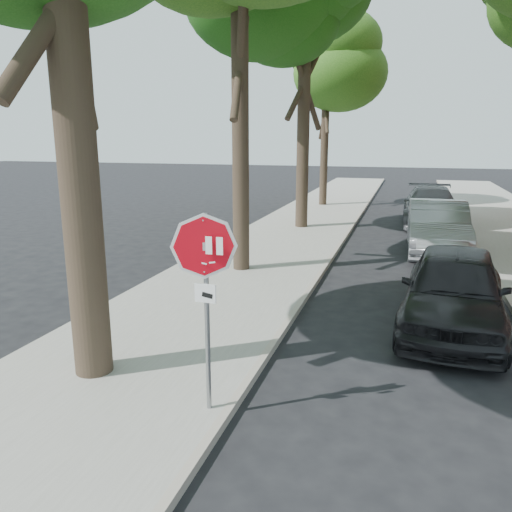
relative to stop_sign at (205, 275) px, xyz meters
The scene contains 10 objects.
ground 2.07m from the stop_sign, ahead, with size 120.00×120.00×0.00m, color black.
sidewalk_left 12.31m from the stop_sign, 98.51° to the left, with size 4.00×55.00×0.12m, color gray.
curb_left 12.17m from the stop_sign, 88.81° to the left, with size 0.12×55.00×0.13m, color #9E9384.
curb_right 13.03m from the stop_sign, 68.86° to the left, with size 0.12×55.00×0.13m, color #9E9384.
stop_sign is the anchor object (origin of this frame).
tree_mid_b 15.48m from the stop_sign, 96.95° to the left, with size 5.88×5.46×10.36m.
tree_far 21.88m from the stop_sign, 95.46° to the left, with size 5.29×4.91×9.33m.
car_a 5.57m from the stop_sign, 52.67° to the left, with size 1.85×4.61×1.57m, color black.
car_b 11.67m from the stop_sign, 73.49° to the left, with size 1.74×4.99×1.65m, color gray.
car_c 17.02m from the stop_sign, 78.79° to the left, with size 2.21×5.45×1.58m, color #545359.
Camera 1 is at (1.63, -5.52, 3.61)m, focal length 35.00 mm.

